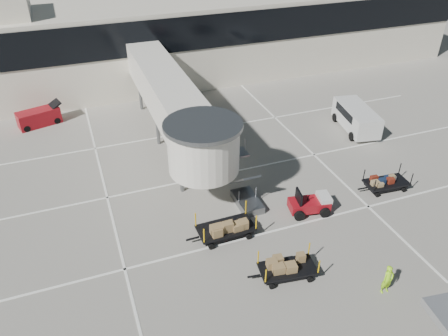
{
  "coord_description": "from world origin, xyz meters",
  "views": [
    {
      "loc": [
        -10.83,
        -15.94,
        17.82
      ],
      "look_at": [
        -2.36,
        6.82,
        2.0
      ],
      "focal_mm": 35.0,
      "sensor_mm": 36.0,
      "label": 1
    }
  ],
  "objects_px": {
    "minivan": "(356,116)",
    "ground_worker": "(388,279)",
    "box_cart_far": "(223,228)",
    "suitcase_cart": "(385,183)",
    "baggage_tug": "(310,204)",
    "box_cart_near": "(287,268)",
    "belt_loader": "(39,117)"
  },
  "relations": [
    {
      "from": "minivan",
      "to": "ground_worker",
      "type": "bearing_deg",
      "value": -109.48
    },
    {
      "from": "box_cart_far",
      "to": "ground_worker",
      "type": "bearing_deg",
      "value": -47.86
    },
    {
      "from": "suitcase_cart",
      "to": "box_cart_far",
      "type": "xyz_separation_m",
      "value": [
        -12.21,
        -0.71,
        0.12
      ]
    },
    {
      "from": "baggage_tug",
      "to": "box_cart_near",
      "type": "bearing_deg",
      "value": -121.31
    },
    {
      "from": "box_cart_near",
      "to": "box_cart_far",
      "type": "xyz_separation_m",
      "value": [
        -2.1,
        4.14,
        0.08
      ]
    },
    {
      "from": "box_cart_near",
      "to": "minivan",
      "type": "bearing_deg",
      "value": 52.32
    },
    {
      "from": "box_cart_far",
      "to": "ground_worker",
      "type": "relative_size",
      "value": 2.39
    },
    {
      "from": "ground_worker",
      "to": "minivan",
      "type": "relative_size",
      "value": 0.31
    },
    {
      "from": "suitcase_cart",
      "to": "minivan",
      "type": "distance_m",
      "value": 8.98
    },
    {
      "from": "suitcase_cart",
      "to": "belt_loader",
      "type": "height_order",
      "value": "belt_loader"
    },
    {
      "from": "box_cart_near",
      "to": "belt_loader",
      "type": "distance_m",
      "value": 26.43
    },
    {
      "from": "suitcase_cart",
      "to": "box_cart_far",
      "type": "relative_size",
      "value": 0.89
    },
    {
      "from": "baggage_tug",
      "to": "belt_loader",
      "type": "height_order",
      "value": "belt_loader"
    },
    {
      "from": "box_cart_near",
      "to": "suitcase_cart",
      "type": "bearing_deg",
      "value": 33.2
    },
    {
      "from": "ground_worker",
      "to": "belt_loader",
      "type": "xyz_separation_m",
      "value": [
        -16.45,
        26.22,
        -0.18
      ]
    },
    {
      "from": "box_cart_far",
      "to": "belt_loader",
      "type": "relative_size",
      "value": 1.04
    },
    {
      "from": "box_cart_far",
      "to": "suitcase_cart",
      "type": "bearing_deg",
      "value": 2.42
    },
    {
      "from": "box_cart_far",
      "to": "ground_worker",
      "type": "height_order",
      "value": "ground_worker"
    },
    {
      "from": "baggage_tug",
      "to": "ground_worker",
      "type": "bearing_deg",
      "value": -76.82
    },
    {
      "from": "baggage_tug",
      "to": "ground_worker",
      "type": "distance_m",
      "value": 7.21
    },
    {
      "from": "suitcase_cart",
      "to": "minivan",
      "type": "bearing_deg",
      "value": 73.18
    },
    {
      "from": "box_cart_far",
      "to": "ground_worker",
      "type": "distance_m",
      "value": 9.41
    },
    {
      "from": "baggage_tug",
      "to": "belt_loader",
      "type": "relative_size",
      "value": 0.69
    },
    {
      "from": "ground_worker",
      "to": "minivan",
      "type": "height_order",
      "value": "minivan"
    },
    {
      "from": "box_cart_far",
      "to": "minivan",
      "type": "height_order",
      "value": "minivan"
    },
    {
      "from": "box_cart_far",
      "to": "box_cart_near",
      "type": "bearing_deg",
      "value": -63.95
    },
    {
      "from": "belt_loader",
      "to": "minivan",
      "type": "bearing_deg",
      "value": -37.92
    },
    {
      "from": "baggage_tug",
      "to": "box_cart_far",
      "type": "distance_m",
      "value": 6.08
    },
    {
      "from": "baggage_tug",
      "to": "box_cart_far",
      "type": "xyz_separation_m",
      "value": [
        -6.07,
        -0.32,
        0.03
      ]
    },
    {
      "from": "box_cart_far",
      "to": "belt_loader",
      "type": "xyz_separation_m",
      "value": [
        -10.03,
        19.34,
        0.05
      ]
    },
    {
      "from": "ground_worker",
      "to": "belt_loader",
      "type": "relative_size",
      "value": 0.44
    },
    {
      "from": "baggage_tug",
      "to": "suitcase_cart",
      "type": "xyz_separation_m",
      "value": [
        6.14,
        0.39,
        -0.09
      ]
    }
  ]
}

